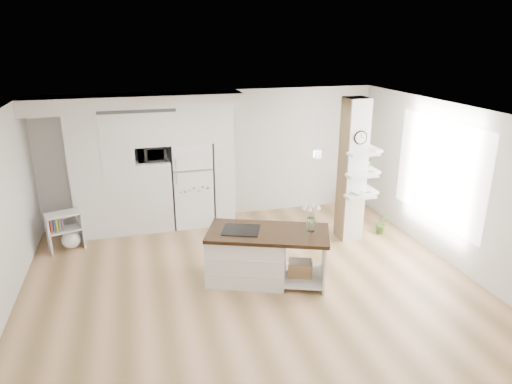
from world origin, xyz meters
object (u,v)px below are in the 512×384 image
at_px(refrigerator, 192,183).
at_px(kitchen_island, 255,254).
at_px(bookshelf, 67,233).
at_px(floor_plant_a, 382,223).

bearing_deg(refrigerator, kitchen_island, -76.19).
height_order(bookshelf, floor_plant_a, bookshelf).
distance_m(bookshelf, floor_plant_a, 5.99).
xyz_separation_m(refrigerator, floor_plant_a, (3.52, -1.52, -0.66)).
distance_m(refrigerator, bookshelf, 2.54).
bearing_deg(kitchen_island, refrigerator, 125.38).
height_order(refrigerator, kitchen_island, refrigerator).
bearing_deg(bookshelf, refrigerator, -3.59).
bearing_deg(kitchen_island, bookshelf, 168.47).
relative_size(bookshelf, floor_plant_a, 1.65).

